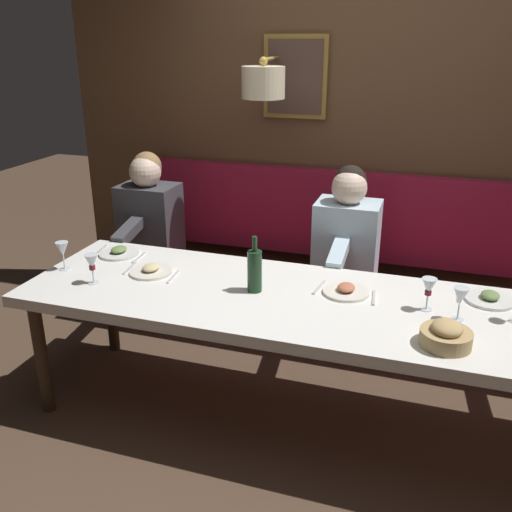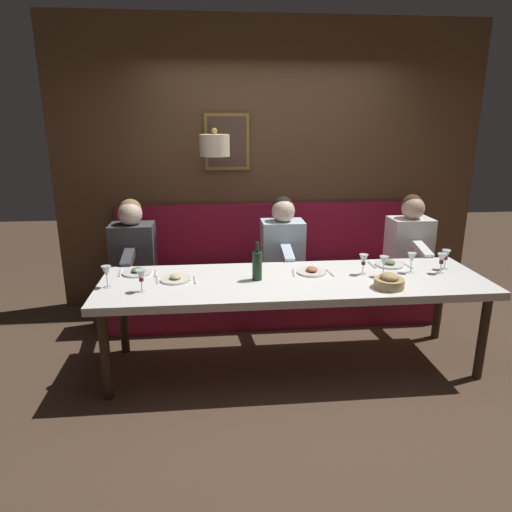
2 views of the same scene
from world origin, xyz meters
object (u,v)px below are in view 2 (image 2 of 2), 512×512
object	(u,v)px
dining_table	(294,286)
wine_glass_5	(106,272)
wine_glass_4	(384,262)
wine_glass_2	(364,260)
diner_nearest	(410,238)
wine_glass_0	(141,276)
diner_middle	(133,245)
wine_glass_3	(446,255)
wine_glass_1	(412,259)
wine_glass_6	(442,259)
wine_bottle	(257,265)
diner_near	(283,241)
bread_bowl	(389,282)

from	to	relation	value
dining_table	wine_glass_5	world-z (taller)	wine_glass_5
wine_glass_4	wine_glass_2	bearing A→B (deg)	66.78
diner_nearest	wine_glass_0	bearing A→B (deg)	113.08
wine_glass_2	wine_glass_4	size ratio (longest dim) A/B	1.00
diner_middle	wine_glass_3	world-z (taller)	diner_middle
dining_table	wine_glass_1	distance (m)	0.99
wine_glass_3	diner_middle	bearing A→B (deg)	74.13
wine_glass_1	dining_table	bearing A→B (deg)	94.01
wine_glass_5	wine_glass_6	size ratio (longest dim) A/B	1.00
wine_bottle	wine_glass_1	bearing A→B (deg)	-87.47
diner_near	wine_glass_1	xyz separation A→B (m)	(-0.81, -0.93, 0.04)
bread_bowl	wine_glass_6	bearing A→B (deg)	-61.75
dining_table	wine_glass_6	distance (m)	1.22
wine_glass_5	wine_glass_6	world-z (taller)	same
dining_table	wine_glass_3	world-z (taller)	wine_glass_3
wine_glass_0	wine_bottle	world-z (taller)	wine_bottle
wine_glass_2	wine_glass_0	bearing A→B (deg)	97.51
wine_glass_5	wine_bottle	distance (m)	1.12
wine_glass_4	wine_glass_5	world-z (taller)	same
wine_glass_0	wine_bottle	bearing A→B (deg)	-78.47
wine_glass_5	diner_nearest	bearing A→B (deg)	-71.12
wine_glass_6	wine_glass_3	bearing A→B (deg)	-41.18
wine_glass_4	diner_middle	bearing A→B (deg)	67.04
diner_near	wine_glass_6	size ratio (longest dim) A/B	4.82
wine_glass_3	wine_glass_4	world-z (taller)	same
wine_glass_2	wine_bottle	bearing A→B (deg)	93.45
diner_middle	wine_glass_5	xyz separation A→B (m)	(-0.93, 0.04, 0.04)
wine_glass_5	wine_glass_6	bearing A→B (deg)	-88.35
diner_nearest	wine_glass_0	size ratio (longest dim) A/B	4.82
wine_glass_0	wine_bottle	size ratio (longest dim) A/B	0.55
wine_glass_1	diner_middle	bearing A→B (deg)	70.76
wine_glass_1	wine_glass_6	xyz separation A→B (m)	(-0.04, -0.23, -0.00)
dining_table	wine_glass_2	xyz separation A→B (m)	(0.06, -0.57, 0.17)
dining_table	diner_near	bearing A→B (deg)	-2.90
wine_glass_1	wine_glass_4	world-z (taller)	same
dining_table	wine_glass_6	world-z (taller)	wine_glass_6
wine_glass_6	bread_bowl	xyz separation A→B (m)	(-0.29, 0.54, -0.07)
wine_glass_0	wine_glass_2	size ratio (longest dim) A/B	1.00
diner_middle	wine_glass_3	xyz separation A→B (m)	(-0.75, -2.65, 0.04)
wine_glass_3	wine_glass_6	size ratio (longest dim) A/B	1.00
bread_bowl	diner_near	bearing A→B (deg)	28.28
dining_table	wine_glass_5	distance (m)	1.42
diner_near	diner_middle	world-z (taller)	same
diner_near	wine_bottle	world-z (taller)	diner_near
dining_table	diner_nearest	size ratio (longest dim) A/B	3.79
bread_bowl	wine_bottle	bearing A→B (deg)	73.84
wine_glass_4	bread_bowl	bearing A→B (deg)	168.73
wine_glass_4	wine_glass_6	world-z (taller)	same
wine_bottle	bread_bowl	world-z (taller)	wine_bottle
wine_glass_1	wine_glass_2	xyz separation A→B (m)	(-0.00, 0.40, -0.00)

